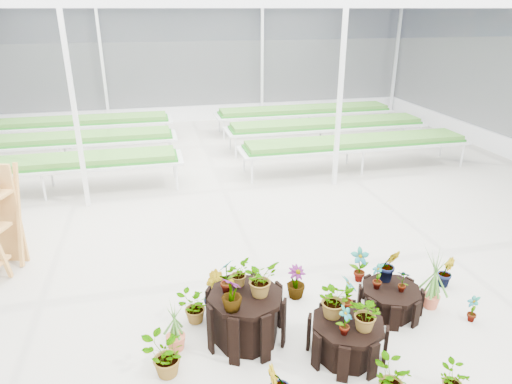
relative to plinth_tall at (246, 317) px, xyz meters
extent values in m
plane|color=gray|center=(0.42, 1.25, -0.36)|extent=(24.00, 24.00, 0.00)
cylinder|color=black|center=(0.00, 0.00, 0.00)|extent=(1.30, 1.30, 0.71)
cylinder|color=black|center=(1.20, -0.60, -0.10)|extent=(1.22, 1.22, 0.51)
cylinder|color=black|center=(2.20, 0.10, -0.16)|extent=(1.18, 1.18, 0.40)
imported|color=#407629|center=(-0.23, 0.13, 0.60)|extent=(0.31, 0.31, 0.50)
imported|color=#407629|center=(0.19, -0.03, 0.60)|extent=(0.57, 0.55, 0.49)
imported|color=#407629|center=(-0.05, 0.25, 0.54)|extent=(0.39, 0.41, 0.36)
imported|color=#407629|center=(-0.23, -0.28, 0.58)|extent=(0.36, 0.36, 0.46)
imported|color=#407629|center=(1.07, -0.43, 0.41)|extent=(0.47, 0.41, 0.51)
imported|color=#407629|center=(1.35, -0.78, 0.39)|extent=(0.51, 0.53, 0.45)
imported|color=#407629|center=(1.26, -0.39, 0.43)|extent=(0.25, 0.32, 0.55)
imported|color=#407629|center=(1.05, -0.81, 0.36)|extent=(0.25, 0.23, 0.39)
imported|color=#407629|center=(1.99, 0.17, 0.25)|extent=(0.20, 0.25, 0.41)
imported|color=#407629|center=(2.31, 0.01, 0.22)|extent=(0.23, 0.22, 0.36)
imported|color=#407629|center=(2.24, 0.31, 0.31)|extent=(0.34, 0.30, 0.54)
imported|color=#407629|center=(-1.09, -0.45, -0.07)|extent=(0.63, 0.60, 0.57)
imported|color=#407629|center=(-0.64, 0.51, -0.11)|extent=(0.58, 0.56, 0.49)
imported|color=#407629|center=(1.40, -1.36, -0.12)|extent=(0.56, 0.57, 0.48)
imported|color=#407629|center=(2.12, -1.48, -0.16)|extent=(0.40, 0.43, 0.39)
imported|color=#407629|center=(3.25, -0.36, -0.15)|extent=(0.22, 0.26, 0.42)
imported|color=#407629|center=(3.41, 0.54, -0.11)|extent=(0.35, 0.35, 0.50)
imported|color=#407629|center=(2.10, 0.97, -0.06)|extent=(0.34, 0.25, 0.60)
imported|color=#407629|center=(0.96, 0.78, -0.09)|extent=(0.37, 0.37, 0.53)
imported|color=#407629|center=(-0.34, 0.63, -0.01)|extent=(0.32, 0.39, 0.68)
camera|label=1|loc=(-1.01, -4.94, 3.84)|focal=32.00mm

